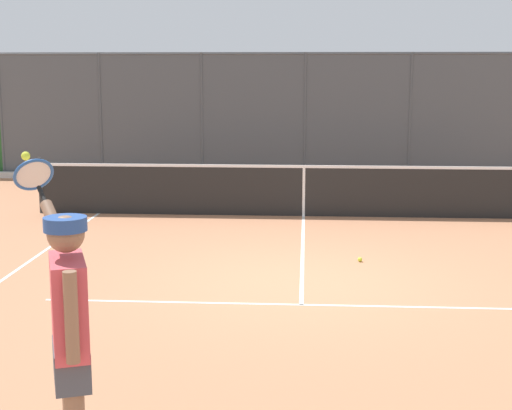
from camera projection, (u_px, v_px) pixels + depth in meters
name	position (u px, v px, depth m)	size (l,w,h in m)	color
ground_plane	(302.00, 282.00, 9.86)	(60.00, 60.00, 0.00)	#B27551
court_line_markings	(301.00, 311.00, 8.65)	(7.86, 10.03, 0.01)	white
fence_backdrop	(305.00, 124.00, 19.43)	(18.35, 1.37, 3.13)	#474C51
tennis_net	(304.00, 190.00, 14.21)	(10.11, 0.09, 1.07)	#2D2D2D
tennis_player	(69.00, 328.00, 4.85)	(0.84, 1.31, 2.11)	silver
tennis_ball_near_baseline	(360.00, 259.00, 10.89)	(0.07, 0.07, 0.07)	#CCDB33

